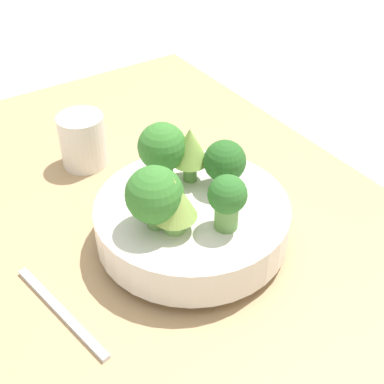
{
  "coord_description": "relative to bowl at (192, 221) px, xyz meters",
  "views": [
    {
      "loc": [
        0.4,
        -0.27,
        0.53
      ],
      "look_at": [
        -0.04,
        0.02,
        0.12
      ],
      "focal_mm": 50.0,
      "sensor_mm": 36.0,
      "label": 1
    }
  ],
  "objects": [
    {
      "name": "cup",
      "position": [
        -0.25,
        -0.04,
        0.0
      ],
      "size": [
        0.07,
        0.07,
        0.09
      ],
      "color": "silver",
      "rests_on": "table"
    },
    {
      "name": "bowl",
      "position": [
        0.0,
        0.0,
        0.0
      ],
      "size": [
        0.25,
        0.25,
        0.07
      ],
      "color": "silver",
      "rests_on": "table"
    },
    {
      "name": "romanesco_piece_near",
      "position": [
        0.03,
        -0.04,
        0.07
      ],
      "size": [
        0.05,
        0.05,
        0.08
      ],
      "color": "#7AB256",
      "rests_on": "bowl"
    },
    {
      "name": "broccoli_floret_right",
      "position": [
        0.06,
        0.01,
        0.07
      ],
      "size": [
        0.05,
        0.05,
        0.07
      ],
      "color": "#609347",
      "rests_on": "bowl"
    },
    {
      "name": "romanesco_piece_far",
      "position": [
        -0.05,
        0.03,
        0.08
      ],
      "size": [
        0.05,
        0.05,
        0.08
      ],
      "color": "#609347",
      "rests_on": "bowl"
    },
    {
      "name": "table",
      "position": [
        0.04,
        -0.02,
        -0.06
      ],
      "size": [
        1.15,
        0.67,
        0.04
      ],
      "color": "tan",
      "rests_on": "ground_plane"
    },
    {
      "name": "broccoli_floret_left",
      "position": [
        -0.07,
        -0.0,
        0.08
      ],
      "size": [
        0.06,
        0.06,
        0.08
      ],
      "color": "#6BA34C",
      "rests_on": "bowl"
    },
    {
      "name": "fork",
      "position": [
        0.02,
        -0.19,
        -0.04
      ],
      "size": [
        0.18,
        0.04,
        0.01
      ],
      "color": "silver",
      "rests_on": "table"
    },
    {
      "name": "broccoli_floret_back",
      "position": [
        -0.01,
        0.06,
        0.07
      ],
      "size": [
        0.06,
        0.06,
        0.07
      ],
      "color": "#609347",
      "rests_on": "bowl"
    },
    {
      "name": "broccoli_floret_front",
      "position": [
        0.01,
        -0.06,
        0.07
      ],
      "size": [
        0.07,
        0.07,
        0.08
      ],
      "color": "#609347",
      "rests_on": "bowl"
    },
    {
      "name": "ground_plane",
      "position": [
        0.04,
        -0.02,
        -0.07
      ],
      "size": [
        6.0,
        6.0,
        0.0
      ],
      "primitive_type": "plane",
      "color": "silver"
    }
  ]
}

